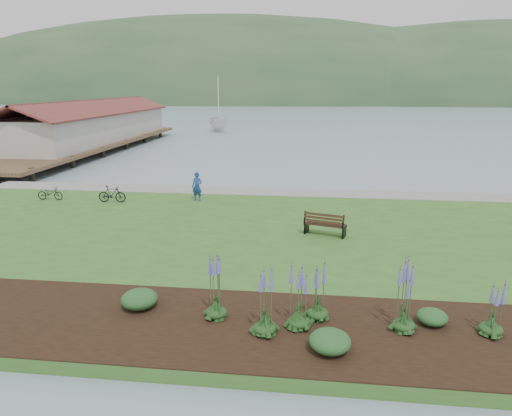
{
  "coord_description": "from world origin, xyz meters",
  "views": [
    {
      "loc": [
        3.97,
        -21.13,
        6.93
      ],
      "look_at": [
        1.52,
        -0.4,
        1.3
      ],
      "focal_mm": 32.0,
      "sensor_mm": 36.0,
      "label": 1
    }
  ],
  "objects": [
    {
      "name": "shrub_2",
      "position": [
        7.53,
        -9.09,
        0.65
      ],
      "size": [
        0.85,
        0.85,
        0.43
      ],
      "primitive_type": "ellipsoid",
      "color": "#1E4C21",
      "rests_on": "garden_bed"
    },
    {
      "name": "echium_2",
      "position": [
        6.66,
        -9.55,
        1.38
      ],
      "size": [
        0.62,
        0.62,
        2.18
      ],
      "color": "#173B15",
      "rests_on": "garden_bed"
    },
    {
      "name": "park_bench",
      "position": [
        4.74,
        -1.45,
        0.96
      ],
      "size": [
        1.93,
        1.23,
        1.12
      ],
      "rotation": [
        0.0,
        0.0,
        -0.3
      ],
      "color": "black",
      "rests_on": "lawn"
    },
    {
      "name": "echium_0",
      "position": [
        2.91,
        -10.16,
        1.24
      ],
      "size": [
        0.62,
        0.62,
        2.12
      ],
      "color": "#173B15",
      "rests_on": "garden_bed"
    },
    {
      "name": "shrub_1",
      "position": [
        4.62,
        -10.79,
        0.71
      ],
      "size": [
        1.07,
        1.07,
        0.53
      ],
      "primitive_type": "ellipsoid",
      "color": "#1E4C21",
      "rests_on": "garden_bed"
    },
    {
      "name": "echium_1",
      "position": [
        4.33,
        -9.17,
        1.16
      ],
      "size": [
        0.62,
        0.62,
        1.93
      ],
      "color": "#173B15",
      "rests_on": "garden_bed"
    },
    {
      "name": "person",
      "position": [
        -2.45,
        4.12,
        1.39
      ],
      "size": [
        0.8,
        0.62,
        1.99
      ],
      "primitive_type": "imported",
      "rotation": [
        0.0,
        0.0,
        -0.18
      ],
      "color": "navy",
      "rests_on": "lawn"
    },
    {
      "name": "sailboat",
      "position": [
        -10.05,
        48.79,
        0.0
      ],
      "size": [
        13.65,
        13.73,
        26.38
      ],
      "primitive_type": "imported",
      "rotation": [
        0.0,
        0.0,
        0.5
      ],
      "color": "silver",
      "rests_on": "ground"
    },
    {
      "name": "bicycle_b",
      "position": [
        -7.25,
        3.21,
        0.88
      ],
      "size": [
        0.52,
        1.62,
        0.97
      ],
      "primitive_type": "imported",
      "rotation": [
        0.0,
        0.0,
        1.61
      ],
      "color": "black",
      "rests_on": "lawn"
    },
    {
      "name": "pier_pavilion",
      "position": [
        -20.0,
        27.52,
        2.64
      ],
      "size": [
        8.0,
        36.0,
        5.4
      ],
      "color": "#4C3826",
      "rests_on": "ground"
    },
    {
      "name": "lawn",
      "position": [
        0.0,
        -2.0,
        0.2
      ],
      "size": [
        34.0,
        20.0,
        0.4
      ],
      "primitive_type": "cube",
      "color": "#305F21",
      "rests_on": "ground"
    },
    {
      "name": "bicycle_a",
      "position": [
        -11.11,
        3.33,
        0.8
      ],
      "size": [
        0.55,
        1.54,
        0.8
      ],
      "primitive_type": "imported",
      "rotation": [
        0.0,
        0.0,
        1.58
      ],
      "color": "black",
      "rests_on": "lawn"
    },
    {
      "name": "garden_bed",
      "position": [
        3.0,
        -9.8,
        0.42
      ],
      "size": [
        24.0,
        4.4,
        0.04
      ],
      "primitive_type": "cube",
      "color": "black",
      "rests_on": "lawn"
    },
    {
      "name": "ground",
      "position": [
        0.0,
        0.0,
        0.0
      ],
      "size": [
        600.0,
        600.0,
        0.0
      ],
      "primitive_type": "plane",
      "color": "gray",
      "rests_on": "ground"
    },
    {
      "name": "far_hillside",
      "position": [
        20.0,
        170.0,
        0.0
      ],
      "size": [
        580.0,
        80.0,
        38.0
      ],
      "primitive_type": null,
      "color": "#2E4F2C",
      "rests_on": "ground"
    },
    {
      "name": "echium_4",
      "position": [
        1.44,
        -9.44,
        1.47
      ],
      "size": [
        0.62,
        0.62,
        2.38
      ],
      "color": "#173B15",
      "rests_on": "garden_bed"
    },
    {
      "name": "pannier",
      "position": [
        -3.14,
        6.89,
        0.56
      ],
      "size": [
        0.21,
        0.3,
        0.31
      ],
      "primitive_type": "cube",
      "rotation": [
        0.0,
        0.0,
        0.06
      ],
      "color": "yellow",
      "rests_on": "lawn"
    },
    {
      "name": "shrub_0",
      "position": [
        -0.98,
        -9.11,
        0.71
      ],
      "size": [
        1.1,
        1.1,
        0.55
      ],
      "primitive_type": "ellipsoid",
      "color": "#1E4C21",
      "rests_on": "garden_bed"
    },
    {
      "name": "shoreline_path",
      "position": [
        0.0,
        6.9,
        0.42
      ],
      "size": [
        34.0,
        2.2,
        0.03
      ],
      "primitive_type": "cube",
      "color": "gray",
      "rests_on": "lawn"
    },
    {
      "name": "echium_3",
      "position": [
        8.96,
        -9.48,
        1.1
      ],
      "size": [
        0.62,
        0.62,
        1.79
      ],
      "color": "#173B15",
      "rests_on": "garden_bed"
    },
    {
      "name": "echium_5",
      "position": [
        3.81,
        -9.71,
        1.28
      ],
      "size": [
        0.62,
        0.62,
        2.09
      ],
      "color": "#173B15",
      "rests_on": "garden_bed"
    }
  ]
}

